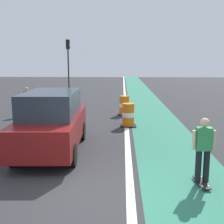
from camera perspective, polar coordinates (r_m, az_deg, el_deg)
The scene contains 9 objects.
ground_plane at distance 6.71m, azimuth -4.27°, elevation -16.46°, with size 100.00×100.00×0.00m, color #2D2D30.
bike_lane_strip at distance 18.28m, azimuth 7.47°, elevation 0.66°, with size 2.50×80.00×0.01m, color #2D755B.
lane_divider_stripe at distance 18.20m, azimuth 2.77°, elevation 0.69°, with size 0.20×80.00×0.01m, color silver.
skateboarder_on_lane at distance 7.18m, azimuth 18.07°, elevation -7.27°, with size 0.57×0.81×1.69m.
parked_suv_nearest at distance 9.61m, azimuth -12.09°, elevation -1.86°, with size 2.07×4.67×2.04m.
traffic_barrel_front at distance 13.16m, azimuth 3.33°, elevation -0.66°, with size 0.73×0.73×1.09m.
traffic_barrel_mid at distance 16.02m, azimuth 2.52°, elevation 1.30°, with size 0.73×0.73×1.09m.
traffic_light_corner at distance 27.97m, azimuth -8.90°, elevation 11.09°, with size 0.41×0.32×5.10m.
pedestrian_crossing at distance 16.43m, azimuth -16.89°, elevation 2.27°, with size 0.34×0.20×1.61m.
Camera 1 is at (0.71, -5.95, 3.00)m, focal length 44.94 mm.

